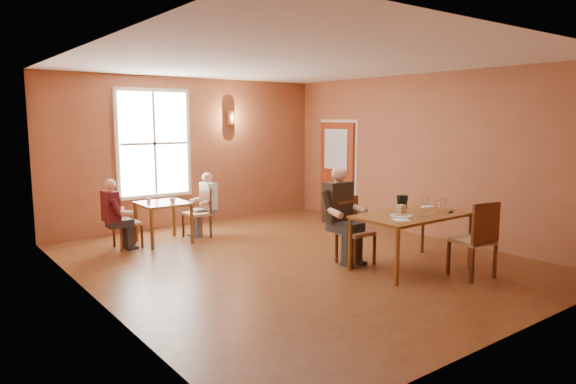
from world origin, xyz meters
TOP-DOWN VIEW (x-y plane):
  - ground at (0.00, 0.00)m, footprint 6.00×7.00m
  - wall_back at (0.00, 3.50)m, footprint 6.00×0.04m
  - wall_front at (0.00, -3.50)m, footprint 6.00×0.04m
  - wall_left at (-3.00, 0.00)m, footprint 0.04×7.00m
  - wall_right at (3.00, 0.00)m, footprint 0.04×7.00m
  - ceiling at (0.00, 0.00)m, footprint 6.00×7.00m
  - window at (-0.80, 3.45)m, footprint 1.36×0.10m
  - door at (2.94, 2.30)m, footprint 0.12×1.04m
  - wall_sconce at (0.90, 3.40)m, footprint 0.16×0.16m
  - main_table at (1.12, -1.31)m, footprint 1.71×0.96m
  - chair_diner_main at (0.62, -0.66)m, footprint 0.44×0.44m
  - diner_main at (0.62, -0.69)m, footprint 0.57×0.57m
  - chair_empty at (1.44, -2.11)m, footprint 0.55×0.55m
  - plate_food at (0.83, -1.35)m, footprint 0.35×0.35m
  - sandwich at (0.94, -1.26)m, footprint 0.11×0.10m
  - goblet_a at (1.54, -1.22)m, footprint 0.12×0.12m
  - goblet_b at (1.69, -1.43)m, footprint 0.10×0.10m
  - goblet_c at (1.46, -1.50)m, footprint 0.09×0.09m
  - menu_stand at (1.24, -1.02)m, footprint 0.16×0.12m
  - knife at (1.11, -1.54)m, footprint 0.22×0.08m
  - napkin at (0.64, -1.51)m, footprint 0.26×0.26m
  - side_plate at (1.79, -1.07)m, footprint 0.19×0.19m
  - sunglasses at (1.69, -1.58)m, footprint 0.14×0.09m
  - second_table at (-1.13, 2.36)m, footprint 0.81×0.81m
  - chair_diner_white at (-0.48, 2.36)m, footprint 0.41×0.41m
  - diner_white at (-0.45, 2.36)m, footprint 0.46×0.46m
  - chair_diner_maroon at (-1.78, 2.36)m, footprint 0.39×0.39m
  - diner_maroon at (-1.81, 2.36)m, footprint 0.47×0.47m
  - cup_a at (-0.99, 2.27)m, footprint 0.13×0.13m
  - cup_b at (-1.35, 2.47)m, footprint 0.10×0.10m

SIDE VIEW (x-z plane):
  - ground at x=0.00m, z-range -0.01..0.01m
  - second_table at x=-1.13m, z-range 0.00..0.72m
  - main_table at x=1.12m, z-range 0.00..0.80m
  - chair_diner_maroon at x=-1.78m, z-range 0.00..0.89m
  - chair_diner_white at x=-0.48m, z-range 0.00..0.93m
  - chair_diner_main at x=0.62m, z-range 0.00..1.00m
  - chair_empty at x=1.44m, z-range 0.00..1.07m
  - diner_white at x=-0.45m, z-range 0.00..1.14m
  - diner_maroon at x=-1.81m, z-range 0.00..1.17m
  - diner_main at x=0.62m, z-range 0.00..1.42m
  - cup_b at x=-1.35m, z-range 0.72..0.80m
  - cup_a at x=-0.99m, z-range 0.72..0.80m
  - knife at x=1.11m, z-range 0.80..0.80m
  - napkin at x=0.64m, z-range 0.80..0.81m
  - side_plate at x=1.79m, z-range 0.80..0.82m
  - sunglasses at x=1.69m, z-range 0.80..0.82m
  - plate_food at x=0.83m, z-range 0.80..0.84m
  - sandwich at x=0.94m, z-range 0.80..0.93m
  - goblet_b at x=1.69m, z-range 0.80..1.00m
  - goblet_c at x=1.46m, z-range 0.80..1.00m
  - goblet_a at x=1.54m, z-range 0.80..1.02m
  - menu_stand at x=1.24m, z-range 0.80..1.03m
  - door at x=2.94m, z-range 0.00..2.10m
  - wall_back at x=0.00m, z-range 0.00..3.00m
  - wall_front at x=0.00m, z-range 0.00..3.00m
  - wall_left at x=-3.00m, z-range 0.00..3.00m
  - wall_right at x=3.00m, z-range 0.00..3.00m
  - window at x=-0.80m, z-range 0.72..2.68m
  - wall_sconce at x=0.90m, z-range 2.06..2.34m
  - ceiling at x=0.00m, z-range 2.98..3.02m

